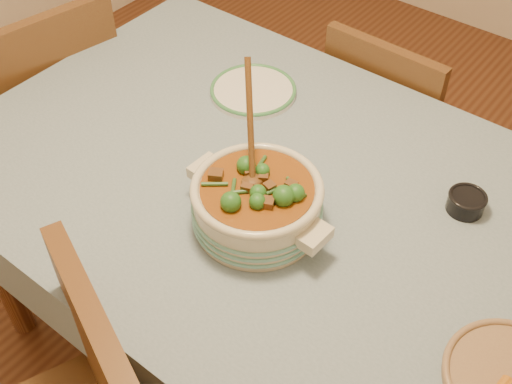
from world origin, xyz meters
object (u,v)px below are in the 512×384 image
at_px(dining_table, 283,215).
at_px(condiment_bowl, 466,201).
at_px(white_plate, 253,90).
at_px(chair_left, 55,108).
at_px(stew_casserole, 257,200).
at_px(chair_far, 387,127).

bearing_deg(dining_table, condiment_bowl, 28.85).
relative_size(white_plate, chair_left, 0.28).
height_order(stew_casserole, white_plate, stew_casserole).
relative_size(dining_table, stew_casserole, 4.60).
height_order(stew_casserole, condiment_bowl, stew_casserole).
distance_m(dining_table, chair_far, 0.71).
height_order(condiment_bowl, chair_left, chair_left).
bearing_deg(white_plate, chair_left, -162.79).
xyz_separation_m(dining_table, chair_far, (-0.06, 0.68, -0.19)).
bearing_deg(stew_casserole, condiment_bowl, 43.01).
bearing_deg(white_plate, chair_far, 62.07).
xyz_separation_m(stew_casserole, condiment_bowl, (0.35, 0.33, -0.05)).
xyz_separation_m(chair_far, chair_left, (-0.91, -0.64, 0.04)).
relative_size(white_plate, condiment_bowl, 2.87).
bearing_deg(chair_left, dining_table, 98.62).
relative_size(stew_casserole, condiment_bowl, 4.11).
relative_size(stew_casserole, chair_far, 0.44).
bearing_deg(white_plate, dining_table, -40.58).
xyz_separation_m(condiment_bowl, chair_far, (-0.43, 0.48, -0.31)).
xyz_separation_m(stew_casserole, white_plate, (-0.31, 0.37, -0.06)).
relative_size(chair_far, chair_left, 0.93).
height_order(white_plate, chair_far, chair_far).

